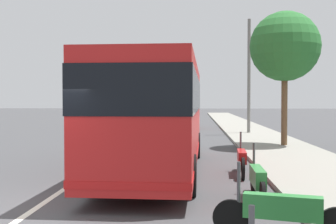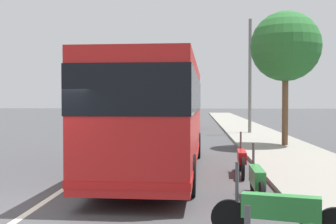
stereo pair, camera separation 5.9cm
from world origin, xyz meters
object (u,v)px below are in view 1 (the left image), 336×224
object	(u,v)px
roadside_tree_mid_block	(285,47)
utility_pole	(249,77)
motorcycle_mid_row	(282,212)
motorcycle_nearest_curb	(242,159)
motorcycle_far_end	(258,180)
coach_bus	(158,111)
car_behind_bus	(128,119)
car_far_distant	(120,122)
car_side_street	(186,119)

from	to	relation	value
roadside_tree_mid_block	utility_pole	size ratio (longest dim) A/B	0.85
motorcycle_mid_row	utility_pole	xyz separation A→B (m)	(21.32, -2.13, 3.36)
motorcycle_nearest_curb	motorcycle_far_end	bearing A→B (deg)	-176.52
coach_bus	car_behind_bus	xyz separation A→B (m)	(21.93, 4.55, -1.27)
car_far_distant	motorcycle_nearest_curb	bearing A→B (deg)	23.38
car_behind_bus	utility_pole	size ratio (longest dim) A/B	0.54
coach_bus	motorcycle_nearest_curb	distance (m)	3.04
motorcycle_far_end	car_side_street	bearing A→B (deg)	6.25
motorcycle_nearest_curb	car_side_street	distance (m)	21.31
motorcycle_far_end	car_behind_bus	world-z (taller)	car_behind_bus
motorcycle_far_end	roadside_tree_mid_block	bearing A→B (deg)	-13.67
car_side_street	motorcycle_mid_row	bearing A→B (deg)	-176.61
motorcycle_mid_row	utility_pole	size ratio (longest dim) A/B	0.29
motorcycle_far_end	car_behind_bus	size ratio (longest dim) A/B	0.55
motorcycle_mid_row	utility_pole	distance (m)	21.69
motorcycle_mid_row	car_far_distant	size ratio (longest dim) A/B	0.47
car_behind_bus	roadside_tree_mid_block	size ratio (longest dim) A/B	0.64
coach_bus	motorcycle_far_end	world-z (taller)	coach_bus
car_far_distant	car_side_street	size ratio (longest dim) A/B	1.16
coach_bus	car_behind_bus	bearing A→B (deg)	13.04
motorcycle_nearest_curb	roadside_tree_mid_block	size ratio (longest dim) A/B	0.35
car_far_distant	roadside_tree_mid_block	world-z (taller)	roadside_tree_mid_block
motorcycle_mid_row	roadside_tree_mid_block	size ratio (longest dim) A/B	0.34
motorcycle_nearest_curb	car_far_distant	bearing A→B (deg)	25.05
car_far_distant	roadside_tree_mid_block	size ratio (longest dim) A/B	0.73
utility_pole	roadside_tree_mid_block	bearing A→B (deg)	-174.71
motorcycle_nearest_curb	car_behind_bus	bearing A→B (deg)	21.13
motorcycle_mid_row	car_far_distant	world-z (taller)	car_far_distant
car_side_street	utility_pole	xyz separation A→B (m)	(-5.89, -4.34, 3.09)
motorcycle_nearest_curb	utility_pole	xyz separation A→B (m)	(15.30, -2.12, 3.36)
motorcycle_nearest_curb	roadside_tree_mid_block	bearing A→B (deg)	-17.25
motorcycle_far_end	car_side_street	size ratio (longest dim) A/B	0.56
coach_bus	car_far_distant	size ratio (longest dim) A/B	2.21
motorcycle_far_end	utility_pole	bearing A→B (deg)	-5.46
utility_pole	car_behind_bus	bearing A→B (deg)	52.72
motorcycle_nearest_curb	utility_pole	bearing A→B (deg)	-4.52
utility_pole	coach_bus	bearing A→B (deg)	162.33
motorcycle_nearest_curb	car_far_distant	distance (m)	18.74
roadside_tree_mid_block	utility_pole	distance (m)	7.85
motorcycle_mid_row	car_behind_bus	xyz separation A→B (m)	(28.39, 7.16, 0.21)
car_side_street	car_far_distant	bearing A→B (deg)	127.54
car_side_street	motorcycle_far_end	bearing A→B (deg)	-176.04
car_far_distant	utility_pole	bearing A→B (deg)	78.54
motorcycle_far_end	car_behind_bus	xyz separation A→B (m)	(25.60, 7.18, 0.22)
coach_bus	roadside_tree_mid_block	size ratio (longest dim) A/B	1.61
coach_bus	car_far_distant	xyz separation A→B (m)	(16.98, 4.31, -1.27)
motorcycle_nearest_curb	car_far_distant	size ratio (longest dim) A/B	0.48
coach_bus	roadside_tree_mid_block	world-z (taller)	roadside_tree_mid_block
car_behind_bus	car_far_distant	world-z (taller)	car_behind_bus
motorcycle_mid_row	car_behind_bus	size ratio (longest dim) A/B	0.54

